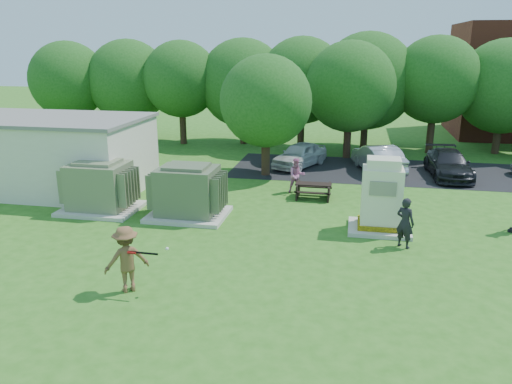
% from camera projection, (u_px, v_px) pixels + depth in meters
% --- Properties ---
extents(ground, '(120.00, 120.00, 0.00)m').
position_uv_depth(ground, '(230.00, 271.00, 14.82)').
color(ground, '#2D6619').
rests_on(ground, ground).
extents(service_building, '(10.00, 5.00, 3.20)m').
position_uv_depth(service_building, '(36.00, 154.00, 23.02)').
color(service_building, beige).
rests_on(service_building, ground).
extents(service_building_roof, '(10.20, 5.20, 0.15)m').
position_uv_depth(service_building_roof, '(31.00, 118.00, 22.55)').
color(service_building_roof, slate).
rests_on(service_building_roof, service_building).
extents(parking_strip, '(20.00, 6.00, 0.01)m').
position_uv_depth(parking_strip, '(422.00, 173.00, 26.19)').
color(parking_strip, '#232326').
rests_on(parking_strip, ground).
extents(transformer_left, '(3.00, 2.40, 2.07)m').
position_uv_depth(transformer_left, '(100.00, 187.00, 20.00)').
color(transformer_left, beige).
rests_on(transformer_left, ground).
extents(transformer_right, '(3.00, 2.40, 2.07)m').
position_uv_depth(transformer_right, '(188.00, 193.00, 19.30)').
color(transformer_right, beige).
rests_on(transformer_right, ground).
extents(generator_cabinet, '(2.20, 1.80, 2.68)m').
position_uv_depth(generator_cabinet, '(381.00, 200.00, 17.76)').
color(generator_cabinet, beige).
rests_on(generator_cabinet, ground).
extents(picnic_table, '(1.57, 1.18, 0.67)m').
position_uv_depth(picnic_table, '(313.00, 189.00, 21.76)').
color(picnic_table, black).
rests_on(picnic_table, ground).
extents(batter, '(1.38, 1.27, 1.86)m').
position_uv_depth(batter, '(126.00, 259.00, 13.41)').
color(batter, brown).
rests_on(batter, ground).
extents(person_by_generator, '(0.75, 0.69, 1.71)m').
position_uv_depth(person_by_generator, '(405.00, 223.00, 16.35)').
color(person_by_generator, black).
rests_on(person_by_generator, ground).
extents(person_at_picnic, '(0.93, 0.83, 1.58)m').
position_uv_depth(person_at_picnic, '(297.00, 176.00, 22.50)').
color(person_at_picnic, '#C56895').
rests_on(person_at_picnic, ground).
extents(car_white, '(3.07, 4.23, 1.34)m').
position_uv_depth(car_white, '(300.00, 155.00, 27.36)').
color(car_white, silver).
rests_on(car_white, ground).
extents(car_silver_a, '(2.86, 4.68, 1.46)m').
position_uv_depth(car_silver_a, '(378.00, 158.00, 26.23)').
color(car_silver_a, '#A4A4A9').
rests_on(car_silver_a, ground).
extents(car_dark, '(2.11, 4.65, 1.32)m').
position_uv_depth(car_dark, '(448.00, 164.00, 25.28)').
color(car_dark, black).
rests_on(car_dark, ground).
extents(batting_equipment, '(1.06, 0.37, 0.14)m').
position_uv_depth(batting_equipment, '(145.00, 252.00, 13.10)').
color(batting_equipment, black).
rests_on(batting_equipment, ground).
extents(tree_row, '(41.30, 13.30, 7.30)m').
position_uv_depth(tree_row, '(330.00, 84.00, 30.71)').
color(tree_row, '#47301E').
rests_on(tree_row, ground).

